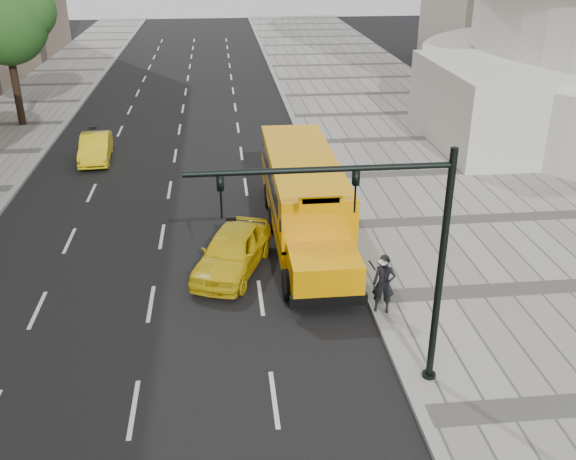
{
  "coord_description": "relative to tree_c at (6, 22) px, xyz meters",
  "views": [
    {
      "loc": [
        1.47,
        -22.86,
        10.73
      ],
      "look_at": [
        3.5,
        -4.0,
        1.9
      ],
      "focal_mm": 40.0,
      "sensor_mm": 36.0,
      "label": 1
    }
  ],
  "objects": [
    {
      "name": "sidewalk_museum",
      "position": [
        22.41,
        -16.68,
        -6.04
      ],
      "size": [
        12.0,
        140.0,
        0.15
      ],
      "primitive_type": "cube",
      "color": "gray",
      "rests_on": "ground"
    },
    {
      "name": "taxi_far",
      "position": [
        5.43,
        -7.05,
        -5.44
      ],
      "size": [
        1.71,
        4.18,
        1.35
      ],
      "primitive_type": "imported",
      "rotation": [
        0.0,
        0.0,
        0.07
      ],
      "color": "yellow",
      "rests_on": "ground"
    },
    {
      "name": "traffic_signal",
      "position": [
        15.6,
        -26.39,
        -2.03
      ],
      "size": [
        6.18,
        0.36,
        6.4
      ],
      "color": "black",
      "rests_on": "ground"
    },
    {
      "name": "pedestrian",
      "position": [
        16.56,
        -23.1,
        -5.03
      ],
      "size": [
        0.79,
        0.63,
        1.88
      ],
      "primitive_type": "imported",
      "rotation": [
        0.0,
        0.0,
        -0.3
      ],
      "color": "black",
      "rests_on": "sidewalk_museum"
    },
    {
      "name": "curb_museum",
      "position": [
        16.41,
        -16.68,
        -6.04
      ],
      "size": [
        0.3,
        140.0,
        0.15
      ],
      "primitive_type": "cube",
      "color": "gray",
      "rests_on": "ground"
    },
    {
      "name": "school_bus",
      "position": [
        14.91,
        -16.9,
        -4.35
      ],
      "size": [
        2.96,
        11.56,
        3.19
      ],
      "color": "#E79400",
      "rests_on": "ground"
    },
    {
      "name": "ground",
      "position": [
        10.41,
        -16.68,
        -6.12
      ],
      "size": [
        140.0,
        140.0,
        0.0
      ],
      "primitive_type": "plane",
      "color": "black",
      "rests_on": "ground"
    },
    {
      "name": "tree_c",
      "position": [
        0.0,
        0.0,
        0.0
      ],
      "size": [
        5.41,
        4.81,
        8.48
      ],
      "color": "black",
      "rests_on": "ground"
    },
    {
      "name": "taxi_near",
      "position": [
        12.08,
        -19.75,
        -5.35
      ],
      "size": [
        3.28,
        4.87,
        1.54
      ],
      "primitive_type": "imported",
      "rotation": [
        0.0,
        0.0,
        -0.36
      ],
      "color": "yellow",
      "rests_on": "ground"
    }
  ]
}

